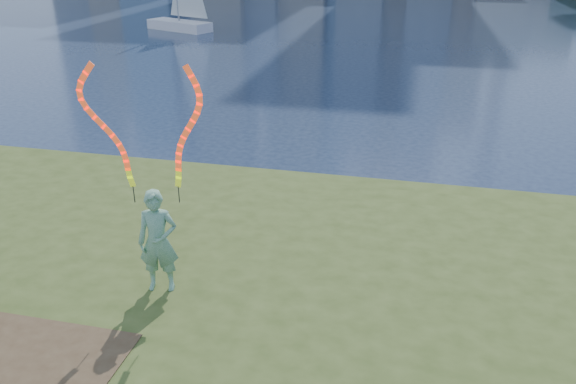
# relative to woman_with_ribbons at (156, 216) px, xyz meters

# --- Properties ---
(ground) EXTENTS (320.00, 320.00, 0.00)m
(ground) POSITION_rel_woman_with_ribbons_xyz_m (0.84, 0.40, -2.19)
(ground) COLOR #18243D
(ground) RESTS_ON ground
(woman_with_ribbons) EXTENTS (2.09, 0.67, 4.21)m
(woman_with_ribbons) POSITION_rel_woman_with_ribbons_xyz_m (0.00, 0.00, 0.00)
(woman_with_ribbons) COLOR #1C6D3F
(woman_with_ribbons) RESTS_ON grassy_knoll
(sailboat) EXTENTS (5.50, 3.62, 8.46)m
(sailboat) POSITION_rel_woman_with_ribbons_xyz_m (-13.36, 32.58, -0.74)
(sailboat) COLOR white
(sailboat) RESTS_ON ground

